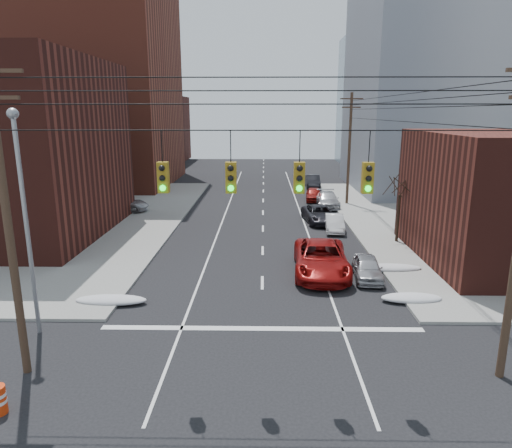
{
  "coord_description": "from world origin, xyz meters",
  "views": [
    {
      "loc": [
        0.06,
        -11.65,
        9.16
      ],
      "look_at": [
        -0.37,
        13.37,
        3.0
      ],
      "focal_mm": 32.0,
      "sensor_mm": 36.0,
      "label": 1
    }
  ],
  "objects_px": {
    "parked_car_c": "(319,214)",
    "parked_car_f": "(313,181)",
    "parked_car_d": "(328,200)",
    "parked_car_b": "(334,223)",
    "lot_car_d": "(78,205)",
    "lot_car_b": "(121,204)",
    "parked_car_a": "(367,268)",
    "red_pickup": "(321,259)",
    "lot_car_c": "(12,220)",
    "lot_car_a": "(76,212)",
    "parked_car_e": "(314,194)"
  },
  "relations": [
    {
      "from": "parked_car_c",
      "to": "lot_car_a",
      "type": "height_order",
      "value": "lot_car_a"
    },
    {
      "from": "parked_car_c",
      "to": "parked_car_f",
      "type": "relative_size",
      "value": 1.07
    },
    {
      "from": "parked_car_a",
      "to": "parked_car_b",
      "type": "bearing_deg",
      "value": 96.35
    },
    {
      "from": "lot_car_a",
      "to": "lot_car_d",
      "type": "bearing_deg",
      "value": 0.6
    },
    {
      "from": "parked_car_c",
      "to": "parked_car_b",
      "type": "bearing_deg",
      "value": -79.92
    },
    {
      "from": "parked_car_d",
      "to": "lot_car_a",
      "type": "height_order",
      "value": "lot_car_a"
    },
    {
      "from": "parked_car_b",
      "to": "parked_car_c",
      "type": "xyz_separation_m",
      "value": [
        -0.85,
        2.9,
        0.07
      ]
    },
    {
      "from": "parked_car_c",
      "to": "lot_car_a",
      "type": "xyz_separation_m",
      "value": [
        -20.71,
        -0.34,
        0.15
      ]
    },
    {
      "from": "parked_car_c",
      "to": "parked_car_e",
      "type": "bearing_deg",
      "value": 80.49
    },
    {
      "from": "parked_car_a",
      "to": "parked_car_d",
      "type": "distance_m",
      "value": 20.04
    },
    {
      "from": "parked_car_f",
      "to": "lot_car_c",
      "type": "xyz_separation_m",
      "value": [
        -25.91,
        -21.77,
        0.06
      ]
    },
    {
      "from": "lot_car_b",
      "to": "parked_car_b",
      "type": "bearing_deg",
      "value": -112.83
    },
    {
      "from": "parked_car_c",
      "to": "parked_car_e",
      "type": "height_order",
      "value": "parked_car_c"
    },
    {
      "from": "parked_car_a",
      "to": "parked_car_b",
      "type": "xyz_separation_m",
      "value": [
        -0.26,
        10.59,
        0.0
      ]
    },
    {
      "from": "lot_car_d",
      "to": "parked_car_e",
      "type": "bearing_deg",
      "value": -85.39
    },
    {
      "from": "parked_car_e",
      "to": "parked_car_f",
      "type": "relative_size",
      "value": 0.86
    },
    {
      "from": "parked_car_b",
      "to": "parked_car_d",
      "type": "height_order",
      "value": "parked_car_d"
    },
    {
      "from": "parked_car_a",
      "to": "parked_car_d",
      "type": "relative_size",
      "value": 0.75
    },
    {
      "from": "parked_car_e",
      "to": "lot_car_a",
      "type": "distance_m",
      "value": 23.5
    },
    {
      "from": "red_pickup",
      "to": "lot_car_c",
      "type": "relative_size",
      "value": 1.36
    },
    {
      "from": "parked_car_e",
      "to": "lot_car_d",
      "type": "xyz_separation_m",
      "value": [
        -22.56,
        -6.35,
        0.09
      ]
    },
    {
      "from": "parked_car_f",
      "to": "lot_car_c",
      "type": "relative_size",
      "value": 0.99
    },
    {
      "from": "parked_car_f",
      "to": "parked_car_b",
      "type": "bearing_deg",
      "value": -89.42
    },
    {
      "from": "parked_car_a",
      "to": "parked_car_b",
      "type": "height_order",
      "value": "parked_car_b"
    },
    {
      "from": "parked_car_d",
      "to": "parked_car_f",
      "type": "height_order",
      "value": "parked_car_f"
    },
    {
      "from": "parked_car_d",
      "to": "lot_car_c",
      "type": "height_order",
      "value": "lot_car_c"
    },
    {
      "from": "parked_car_a",
      "to": "lot_car_b",
      "type": "height_order",
      "value": "lot_car_b"
    },
    {
      "from": "parked_car_d",
      "to": "lot_car_a",
      "type": "xyz_separation_m",
      "value": [
        -22.31,
        -6.89,
        0.13
      ]
    },
    {
      "from": "red_pickup",
      "to": "lot_car_d",
      "type": "distance_m",
      "value": 26.09
    },
    {
      "from": "lot_car_b",
      "to": "parked_car_a",
      "type": "bearing_deg",
      "value": -135.92
    },
    {
      "from": "parked_car_b",
      "to": "lot_car_b",
      "type": "relative_size",
      "value": 0.78
    },
    {
      "from": "parked_car_d",
      "to": "lot_car_c",
      "type": "bearing_deg",
      "value": -157.9
    },
    {
      "from": "lot_car_a",
      "to": "lot_car_c",
      "type": "height_order",
      "value": "lot_car_a"
    },
    {
      "from": "parked_car_b",
      "to": "lot_car_a",
      "type": "xyz_separation_m",
      "value": [
        -21.56,
        2.56,
        0.22
      ]
    },
    {
      "from": "parked_car_f",
      "to": "lot_car_d",
      "type": "height_order",
      "value": "parked_car_f"
    },
    {
      "from": "parked_car_b",
      "to": "parked_car_a",
      "type": "bearing_deg",
      "value": -84.12
    },
    {
      "from": "lot_car_b",
      "to": "parked_car_e",
      "type": "bearing_deg",
      "value": -75.66
    },
    {
      "from": "parked_car_b",
      "to": "parked_car_c",
      "type": "bearing_deg",
      "value": 110.78
    },
    {
      "from": "parked_car_b",
      "to": "parked_car_f",
      "type": "distance_m",
      "value": 21.4
    },
    {
      "from": "parked_car_b",
      "to": "lot_car_d",
      "type": "xyz_separation_m",
      "value": [
        -22.85,
        6.2,
        0.15
      ]
    },
    {
      "from": "parked_car_d",
      "to": "lot_car_b",
      "type": "height_order",
      "value": "lot_car_b"
    },
    {
      "from": "parked_car_a",
      "to": "parked_car_c",
      "type": "height_order",
      "value": "parked_car_c"
    },
    {
      "from": "lot_car_d",
      "to": "parked_car_b",
      "type": "bearing_deg",
      "value": -116.29
    },
    {
      "from": "parked_car_a",
      "to": "parked_car_e",
      "type": "bearing_deg",
      "value": 96.31
    },
    {
      "from": "parked_car_e",
      "to": "lot_car_d",
      "type": "distance_m",
      "value": 23.43
    },
    {
      "from": "red_pickup",
      "to": "lot_car_d",
      "type": "xyz_separation_m",
      "value": [
        -20.6,
        16.01,
        -0.12
      ]
    },
    {
      "from": "parked_car_f",
      "to": "parked_car_c",
      "type": "bearing_deg",
      "value": -92.24
    },
    {
      "from": "parked_car_a",
      "to": "lot_car_a",
      "type": "distance_m",
      "value": 25.47
    },
    {
      "from": "parked_car_e",
      "to": "lot_car_c",
      "type": "bearing_deg",
      "value": -148.12
    },
    {
      "from": "parked_car_b",
      "to": "parked_car_e",
      "type": "xyz_separation_m",
      "value": [
        -0.29,
        12.55,
        0.06
      ]
    }
  ]
}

